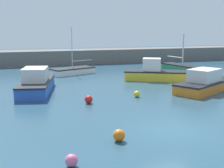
% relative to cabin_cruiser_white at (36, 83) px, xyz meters
% --- Properties ---
extents(ground_plane, '(120.00, 120.00, 0.20)m').
position_rel_cabin_cruiser_white_xyz_m(ground_plane, '(5.47, -10.66, -0.79)').
color(ground_plane, '#284C60').
extents(harbor_breakwater, '(65.32, 3.27, 1.85)m').
position_rel_cabin_cruiser_white_xyz_m(harbor_breakwater, '(5.47, 17.37, 0.24)').
color(harbor_breakwater, '#66605B').
rests_on(harbor_breakwater, ground_plane).
extents(cabin_cruiser_white, '(3.40, 6.77, 1.89)m').
position_rel_cabin_cruiser_white_xyz_m(cabin_cruiser_white, '(0.00, 0.00, 0.00)').
color(cabin_cruiser_white, '#2D56B7').
rests_on(cabin_cruiser_white, ground_plane).
extents(motorboat_grey_hull, '(5.94, 4.26, 2.00)m').
position_rel_cabin_cruiser_white_xyz_m(motorboat_grey_hull, '(10.75, 2.28, -0.03)').
color(motorboat_grey_hull, yellow).
rests_on(motorboat_grey_hull, ground_plane).
extents(sailboat_twin_hulled, '(4.82, 3.36, 4.76)m').
position_rel_cabin_cruiser_white_xyz_m(sailboat_twin_hulled, '(4.20, 8.15, -0.33)').
color(sailboat_twin_hulled, white).
rests_on(sailboat_twin_hulled, ground_plane).
extents(sailboat_short_mast, '(2.59, 5.53, 4.09)m').
position_rel_cabin_cruiser_white_xyz_m(sailboat_short_mast, '(15.63, 5.85, -0.24)').
color(sailboat_short_mast, '#287A4C').
rests_on(sailboat_short_mast, ground_plane).
extents(motorboat_with_cabin, '(6.73, 5.03, 1.71)m').
position_rel_cabin_cruiser_white_xyz_m(motorboat_with_cabin, '(12.35, -3.29, -0.07)').
color(motorboat_with_cabin, orange).
rests_on(motorboat_with_cabin, ground_plane).
extents(mooring_buoy_orange, '(0.52, 0.52, 0.52)m').
position_rel_cabin_cruiser_white_xyz_m(mooring_buoy_orange, '(2.56, -11.42, -0.43)').
color(mooring_buoy_orange, orange).
rests_on(mooring_buoy_orange, ground_plane).
extents(mooring_buoy_pink, '(0.45, 0.45, 0.45)m').
position_rel_cabin_cruiser_white_xyz_m(mooring_buoy_pink, '(0.20, -13.25, -0.46)').
color(mooring_buoy_pink, '#EA668C').
rests_on(mooring_buoy_pink, ground_plane).
extents(mooring_buoy_yellow, '(0.44, 0.44, 0.44)m').
position_rel_cabin_cruiser_white_xyz_m(mooring_buoy_yellow, '(6.51, -3.73, -0.47)').
color(mooring_buoy_yellow, yellow).
rests_on(mooring_buoy_yellow, ground_plane).
extents(mooring_buoy_red, '(0.51, 0.51, 0.51)m').
position_rel_cabin_cruiser_white_xyz_m(mooring_buoy_red, '(2.89, -4.50, -0.43)').
color(mooring_buoy_red, red).
rests_on(mooring_buoy_red, ground_plane).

